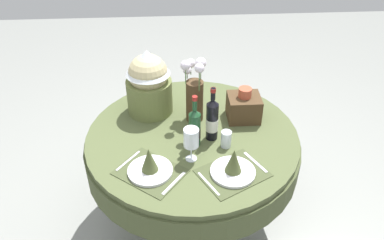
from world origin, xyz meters
name	(u,v)px	position (x,y,z in m)	size (l,w,h in m)	color
ground	(192,217)	(0.00, 0.00, 0.00)	(8.00, 8.00, 0.00)	gray
dining_table	(192,151)	(0.00, 0.00, 0.62)	(1.30, 1.30, 0.76)	#4C5633
place_setting_left	(150,166)	(-0.25, -0.32, 0.80)	(0.43, 0.41, 0.16)	#41492B
place_setting_right	(233,167)	(0.19, -0.36, 0.80)	(0.42, 0.39, 0.16)	#41492B
flower_vase	(194,93)	(0.02, 0.16, 0.95)	(0.15, 0.25, 0.44)	#47331E
wine_bottle_left	(212,119)	(0.11, -0.04, 0.89)	(0.07, 0.07, 0.34)	black
wine_bottle_centre	(195,127)	(0.01, -0.10, 0.88)	(0.07, 0.07, 0.33)	#194223
wine_glass_left	(191,138)	(-0.02, -0.23, 0.90)	(0.08, 0.08, 0.20)	silver
tumbler_near_right	(226,139)	(0.19, -0.13, 0.81)	(0.06, 0.06, 0.10)	silver
gift_tub_back_left	(149,80)	(-0.26, 0.27, 0.98)	(0.29, 0.29, 0.43)	olive
woven_basket_side_right	(244,107)	(0.33, 0.15, 0.84)	(0.20, 0.18, 0.22)	#47331E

